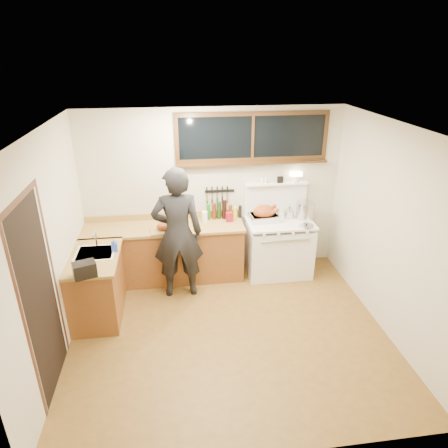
{
  "coord_description": "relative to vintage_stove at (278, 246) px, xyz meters",
  "views": [
    {
      "loc": [
        -0.62,
        -4.12,
        3.37
      ],
      "look_at": [
        0.05,
        0.85,
        1.15
      ],
      "focal_mm": 32.0,
      "sensor_mm": 36.0,
      "label": 1
    }
  ],
  "objects": [
    {
      "name": "vintage_stove",
      "position": [
        0.0,
        0.0,
        0.0
      ],
      "size": [
        1.02,
        0.74,
        1.59
      ],
      "color": "white",
      "rests_on": "ground"
    },
    {
      "name": "counter_back",
      "position": [
        -1.8,
        0.04,
        -0.01
      ],
      "size": [
        2.44,
        0.64,
        1.0
      ],
      "color": "brown",
      "rests_on": "ground"
    },
    {
      "name": "counter_left",
      "position": [
        -2.7,
        -0.79,
        -0.02
      ],
      "size": [
        0.64,
        1.09,
        0.9
      ],
      "color": "brown",
      "rests_on": "ground"
    },
    {
      "name": "ground_plane",
      "position": [
        -1.0,
        -1.41,
        -0.48
      ],
      "size": [
        4.0,
        3.5,
        0.02
      ],
      "primitive_type": "cube",
      "color": "brown"
    },
    {
      "name": "toaster",
      "position": [
        -2.7,
        -1.29,
        0.52
      ],
      "size": [
        0.31,
        0.26,
        0.18
      ],
      "color": "black",
      "rests_on": "counter_left"
    },
    {
      "name": "left_doorway",
      "position": [
        -2.99,
        -1.96,
        0.62
      ],
      "size": [
        0.02,
        1.04,
        2.17
      ],
      "color": "black",
      "rests_on": "ground"
    },
    {
      "name": "bottle_cluster",
      "position": [
        -0.87,
        0.22,
        0.56
      ],
      "size": [
        0.56,
        0.07,
        0.3
      ],
      "color": "black",
      "rests_on": "counter_back"
    },
    {
      "name": "stockpot",
      "position": [
        0.42,
        0.05,
        0.57
      ],
      "size": [
        0.31,
        0.31,
        0.27
      ],
      "color": "silver",
      "rests_on": "vintage_stove"
    },
    {
      "name": "coffee_tin",
      "position": [
        -0.78,
        0.08,
        0.51
      ],
      "size": [
        0.11,
        0.09,
        0.15
      ],
      "color": "maroon",
      "rests_on": "counter_back"
    },
    {
      "name": "roast_turkey",
      "position": [
        -0.23,
        0.06,
        0.53
      ],
      "size": [
        0.48,
        0.37,
        0.25
      ],
      "color": "silver",
      "rests_on": "vintage_stove"
    },
    {
      "name": "pot_lid",
      "position": [
        0.34,
        -0.26,
        0.44
      ],
      "size": [
        0.28,
        0.28,
        0.04
      ],
      "color": "silver",
      "rests_on": "vintage_stove"
    },
    {
      "name": "sink_unit",
      "position": [
        -2.68,
        -0.71,
        0.38
      ],
      "size": [
        0.5,
        0.45,
        0.37
      ],
      "color": "white",
      "rests_on": "counter_left"
    },
    {
      "name": "cutting_board",
      "position": [
        -1.78,
        -0.14,
        0.49
      ],
      "size": [
        0.43,
        0.34,
        0.14
      ],
      "color": "olive",
      "rests_on": "counter_back"
    },
    {
      "name": "knife_strip",
      "position": [
        -0.92,
        0.32,
        0.84
      ],
      "size": [
        0.46,
        0.03,
        0.28
      ],
      "color": "black",
      "rests_on": "room_shell"
    },
    {
      "name": "room_shell",
      "position": [
        -1.0,
        -1.41,
        1.18
      ],
      "size": [
        4.1,
        3.6,
        2.65
      ],
      "color": "beige",
      "rests_on": "ground"
    },
    {
      "name": "man",
      "position": [
        -1.59,
        -0.42,
        0.51
      ],
      "size": [
        0.71,
        0.47,
        1.95
      ],
      "color": "black",
      "rests_on": "ground"
    },
    {
      "name": "back_window",
      "position": [
        -0.4,
        0.31,
        1.6
      ],
      "size": [
        2.32,
        0.13,
        0.77
      ],
      "color": "black",
      "rests_on": "room_shell"
    },
    {
      "name": "soap_bottle",
      "position": [
        -2.43,
        -0.68,
        0.52
      ],
      "size": [
        0.09,
        0.09,
        0.17
      ],
      "color": "blue",
      "rests_on": "counter_left"
    },
    {
      "name": "saucepan",
      "position": [
        0.17,
        0.1,
        0.49
      ],
      "size": [
        0.2,
        0.29,
        0.12
      ],
      "color": "silver",
      "rests_on": "vintage_stove"
    },
    {
      "name": "pitcher",
      "position": [
        -1.16,
        0.13,
        0.52
      ],
      "size": [
        0.12,
        0.12,
        0.17
      ],
      "color": "white",
      "rests_on": "counter_back"
    }
  ]
}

